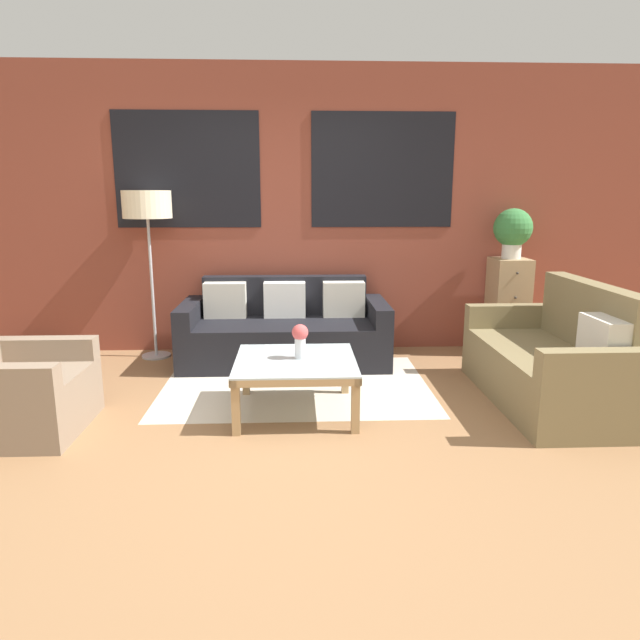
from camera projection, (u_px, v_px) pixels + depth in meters
ground_plane at (284, 448)px, 3.60m from camera, size 16.00×16.00×0.00m
wall_back_brick at (286, 211)px, 5.67m from camera, size 8.40×0.09×2.80m
rug at (296, 385)px, 4.78m from camera, size 2.20×1.59×0.00m
couch_dark at (285, 332)px, 5.44m from camera, size 1.93×0.88×0.78m
settee_vintage at (554, 364)px, 4.33m from camera, size 0.80×1.64×0.92m
armchair_corner at (15, 391)px, 3.81m from camera, size 0.80×0.83×0.84m
coffee_table at (296, 367)px, 4.13m from camera, size 0.87×0.87×0.40m
floor_lamp at (147, 211)px, 5.33m from camera, size 0.45×0.45×1.60m
drawer_cabinet at (507, 306)px, 5.71m from camera, size 0.35×0.40×0.95m
potted_plant at (513, 230)px, 5.54m from camera, size 0.37×0.37×0.49m
flower_vase at (300, 338)px, 4.11m from camera, size 0.12×0.12×0.25m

